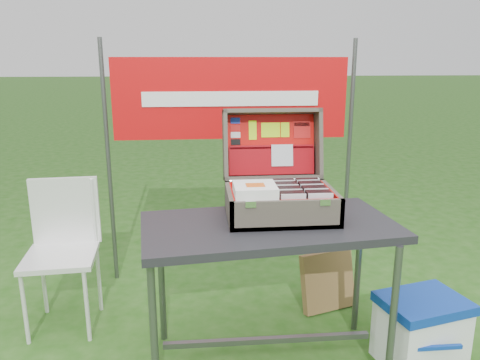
{
  "coord_description": "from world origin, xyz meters",
  "views": [
    {
      "loc": [
        -0.23,
        -2.12,
        1.57
      ],
      "look_at": [
        -0.03,
        0.1,
        0.99
      ],
      "focal_mm": 35.0,
      "sensor_mm": 36.0,
      "label": 1
    }
  ],
  "objects": [
    {
      "name": "cardboard_box",
      "position": [
        0.57,
        0.54,
        0.19
      ],
      "size": [
        0.38,
        0.24,
        0.38
      ],
      "primitive_type": "cube",
      "rotation": [
        -0.22,
        0.0,
        0.32
      ],
      "color": "olive",
      "rests_on": "ground"
    },
    {
      "name": "cd_left_11",
      "position": [
        0.21,
        0.21,
        0.88
      ],
      "size": [
        0.12,
        0.01,
        0.14
      ],
      "primitive_type": "cube",
      "color": "black",
      "rests_on": "suitcase_liner_floor"
    },
    {
      "name": "cd_right_2",
      "position": [
        0.35,
        0.01,
        0.88
      ],
      "size": [
        0.12,
        0.01,
        0.14
      ],
      "primitive_type": "cube",
      "color": "black",
      "rests_on": "suitcase_liner_floor"
    },
    {
      "name": "suitcase_liner_floor",
      "position": [
        0.18,
        0.12,
        0.8
      ],
      "size": [
        0.5,
        0.35,
        0.01
      ],
      "primitive_type": "cube",
      "color": "red",
      "rests_on": "suitcase_base_bottom"
    },
    {
      "name": "suitcase_lid_rim_left",
      "position": [
        -0.08,
        0.42,
        1.1
      ],
      "size": [
        0.02,
        0.22,
        0.41
      ],
      "primitive_type": "cube",
      "rotation": [
        -1.78,
        0.0,
        0.0
      ],
      "color": "#61594C",
      "rests_on": "suitcase_lid_back"
    },
    {
      "name": "suitcase_pocket_cd",
      "position": [
        0.24,
        0.42,
        1.04
      ],
      "size": [
        0.12,
        0.03,
        0.12
      ],
      "primitive_type": "cube",
      "rotation": [
        -1.78,
        0.0,
        0.0
      ],
      "color": "silver",
      "rests_on": "suitcase_lid_pocket"
    },
    {
      "name": "cooler_handle",
      "position": [
        0.91,
        -0.22,
        0.2
      ],
      "size": [
        0.25,
        0.02,
        0.02
      ],
      "primitive_type": "cube",
      "color": "#0B3294",
      "rests_on": "cooler_body"
    },
    {
      "name": "cd_left_7",
      "position": [
        0.21,
        0.12,
        0.88
      ],
      "size": [
        0.12,
        0.01,
        0.14
      ],
      "primitive_type": "cube",
      "color": "black",
      "rests_on": "suitcase_liner_floor"
    },
    {
      "name": "suitcase_base_wall_left",
      "position": [
        -0.08,
        0.12,
        0.85
      ],
      "size": [
        0.02,
        0.39,
        0.15
      ],
      "primitive_type": "cube",
      "color": "#61594C",
      "rests_on": "table_top"
    },
    {
      "name": "table_leg_fl",
      "position": [
        -0.45,
        -0.21,
        0.37
      ],
      "size": [
        0.04,
        0.04,
        0.74
      ],
      "primitive_type": "cylinder",
      "color": "#59595B",
      "rests_on": "ground"
    },
    {
      "name": "songbook_4",
      "position": [
        0.04,
        0.05,
        0.95
      ],
      "size": [
        0.2,
        0.2,
        0.0
      ],
      "primitive_type": "cube",
      "color": "white",
      "rests_on": "suitcase_base_wall_front"
    },
    {
      "name": "banner",
      "position": [
        0.0,
        1.09,
        1.3
      ],
      "size": [
        1.6,
        0.02,
        0.55
      ],
      "primitive_type": "cube",
      "color": "#B7090B",
      "rests_on": "banner_post_left"
    },
    {
      "name": "chair_leg_br",
      "position": [
        -0.88,
        0.65,
        0.22
      ],
      "size": [
        0.02,
        0.02,
        0.45
      ],
      "primitive_type": "cylinder",
      "color": "silver",
      "rests_on": "ground"
    },
    {
      "name": "songbook_0",
      "position": [
        0.04,
        0.05,
        0.93
      ],
      "size": [
        0.2,
        0.2,
        0.0
      ],
      "primitive_type": "cube",
      "color": "white",
      "rests_on": "suitcase_base_wall_front"
    },
    {
      "name": "cd_right_14",
      "position": [
        0.35,
        0.27,
        0.88
      ],
      "size": [
        0.12,
        0.01,
        0.14
      ],
      "primitive_type": "cube",
      "color": "black",
      "rests_on": "suitcase_liner_floor"
    },
    {
      "name": "songbook_7",
      "position": [
        0.04,
        0.05,
        0.96
      ],
      "size": [
        0.2,
        0.2,
        0.0
      ],
      "primitive_type": "cube",
      "color": "white",
      "rests_on": "suitcase_base_wall_front"
    },
    {
      "name": "suitcase_hinge",
      "position": [
        0.18,
        0.31,
        0.92
      ],
      "size": [
        0.49,
        0.02,
        0.02
      ],
      "primitive_type": "cylinder",
      "rotation": [
        0.0,
        1.57,
        0.0
      ],
      "color": "silver",
      "rests_on": "suitcase_base_wall_back"
    },
    {
      "name": "cd_right_6",
      "position": [
        0.35,
        0.1,
        0.88
      ],
      "size": [
        0.12,
        0.01,
        0.14
      ],
      "primitive_type": "cube",
      "color": "black",
      "rests_on": "suitcase_liner_floor"
    },
    {
      "name": "cd_right_11",
      "position": [
        0.35,
        0.21,
        0.88
      ],
      "size": [
        0.12,
        0.01,
        0.14
      ],
      "primitive_type": "cube",
      "color": "black",
      "rests_on": "suitcase_liner_floor"
    },
    {
      "name": "suitcase_lid_pocket",
      "position": [
        0.18,
        0.44,
        1.01
      ],
      "size": [
        0.48,
        0.06,
        0.16
      ],
      "primitive_type": "cube",
      "rotation": [
        -1.78,
        0.0,
        0.0
      ],
      "color": "maroon",
      "rests_on": "suitcase_lid_liner"
    },
    {
      "name": "lid_sticker_cc_d",
      "position": [
        -0.02,
        0.47,
        1.11
      ],
      "size": [
        0.05,
        0.01,
        0.03
      ],
      "primitive_type": "cube",
      "rotation": [
        -1.78,
        0.0,
        0.0
      ],
      "color": "black",
      "rests_on": "suitcase_lid_liner"
    },
    {
      "name": "suitcase_base_bottom",
      "position": [
        0.18,
        0.12,
        0.79
      ],
      "size": [
        0.55,
        0.39,
        0.02
      ],
      "primitive_type": "cube",
      "color": "#61594C",
      "rests_on": "table_top"
    },
    {
      "name": "cd_right_13",
      "position": [
        0.35,
        0.25,
        0.88
      ],
      "size": [
        0.12,
        0.01,
        0.14
      ],
      "primitive_type": "cube",
      "color": "black",
      "rests_on": "suitcase_liner_floor"
    },
    {
      "name": "cd_right_1",
      "position": [
        0.35,
        -0.01,
        0.88
      ],
      "size": [
        0.12,
        0.01,
        0.14
      ],
      "primitive_type": "cube",
      "color": "black",
      "rests_on": "suitcase_liner_floor"
    },
    {
      "name": "lid_sticker_cc_b",
      "position": [
        -0.02,
        0.49,
        1.19
      ],
      "size": [
        0.05,
        0.01,
        0.03
      ],
      "primitive_type": "cube",
      "rotation": [
        -1.78,
        0.0,
        0.0
      ],
      "color": "red",
      "rests_on": "suitcase_lid_liner"
    },
    {
      "name": "cd_left_1",
      "position": [
        0.21,
        -0.01,
        0.88
      ],
      "size": [
        0.12,
        0.01,
        0.14
      ],
      "primitive_type": "cube",
      "color": "black",
      "rests_on": "suitcase_liner_floor"
    },
    {
      "name": "cd_right_5",
      "position": [
        0.35,
        0.08,
        0.88
      ],
      "size": [
        0.12,
        0.01,
        0.14
      ],
      "primitive_type": "cube",
      "color": "black",
      "rests_on": "suitcase_liner_floor"
    },
    {
      "name": "suitcase_liner_wall_right",
      "position": [
        0.43,
        0.12,
        0.86
      ],
      "size": [
        0.01,
        0.35,
        0.12
      ],
      "primitive_type": "cube",
      "color": "red",
      "rests_on": "suitcase_base_bottom"
    },
    {
      "name": "cd_right_8",
      "position": [
        0.35,
        0.14,
        0.88
      ],
      "size": [
        0.12,
        0.01,
        0.14
      ],
      "primitive_type": "cube",
      "color": "silver",
      "rests_on": "suitcase_liner_floor"
    },
    {
      "name": "cd_right_3",
      "position": [
        0.35,
        0.03,
        0.88
      ],
      "size": [
        0.12,
        0.01,
        0.14
      ],
      "primitive_type": "cube",
      "color": "black",
      "rests_on": "suitcase_liner_floor"
    },
    {
      "name": "cd_right_7",
      "position": [
        0.35,
        0.12,
        0.88
      ],
      "size": [
        0.12,
        0.01,
        0.14
      ],
      "primitive_type": "cube",
      "color": "black",
      "rests_on": "suitcase_liner_floor"
    },
    {
      "name": "lid_card_neon_main",
      "position": [
        0.18,
        0.48,
        1.17
      ],
      "size": [
        0.11,
        0.02,
        0.08
      ],
      "primitive_type": "cube",
      "rotation": [
        -1.78,
        0.0,
        0.0
      ],
      "color": "#C1FA0D",
      "rests_on": "suitcase_lid_liner"
    },
    {
      "name": "cd_right_12",
      "position": [
        0.35,
        0.23,
        0.88
      ],
      "size": [
        0.12,
        0.01,
        0.14
      ],
      "primitive_type": "cube",
      "color": "silver",
      "rests_on": "suitcase_liner_floor"
    },
    {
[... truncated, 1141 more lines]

